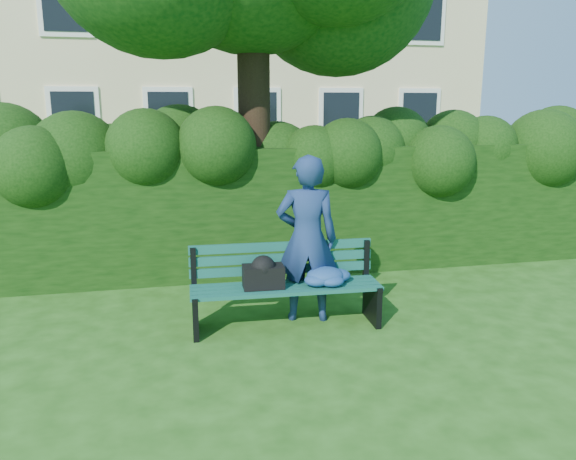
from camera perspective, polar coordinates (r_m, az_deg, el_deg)
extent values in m
plane|color=#214B12|center=(6.26, 1.20, -9.71)|extent=(80.00, 80.00, 0.00)
cube|color=white|center=(15.77, -20.91, 10.56)|extent=(1.30, 0.08, 1.60)
cube|color=black|center=(15.73, -20.93, 10.55)|extent=(1.05, 0.04, 1.35)
cube|color=white|center=(15.61, -12.01, 11.09)|extent=(1.30, 0.08, 1.60)
cube|color=black|center=(15.57, -12.01, 11.09)|extent=(1.05, 0.04, 1.35)
cube|color=white|center=(15.82, -3.11, 11.37)|extent=(1.30, 0.08, 1.60)
cube|color=black|center=(15.78, -3.09, 11.37)|extent=(1.05, 0.04, 1.35)
cube|color=white|center=(16.38, 5.37, 11.38)|extent=(1.30, 0.08, 1.60)
cube|color=black|center=(16.34, 5.41, 11.38)|extent=(1.05, 0.04, 1.35)
cube|color=white|center=(17.26, 13.13, 11.18)|extent=(1.30, 0.08, 1.60)
cube|color=black|center=(17.22, 13.19, 11.18)|extent=(1.05, 0.04, 1.35)
cube|color=white|center=(15.94, -21.76, 20.64)|extent=(1.30, 0.08, 1.60)
cube|color=black|center=(15.90, -21.78, 20.66)|extent=(1.05, 0.04, 1.35)
cube|color=white|center=(15.79, -12.51, 21.30)|extent=(1.30, 0.08, 1.60)
cube|color=black|center=(15.75, -12.51, 21.32)|extent=(1.05, 0.04, 1.35)
cube|color=white|center=(15.99, -3.24, 21.45)|extent=(1.30, 0.08, 1.60)
cube|color=black|center=(15.95, -3.22, 21.47)|extent=(1.05, 0.04, 1.35)
cube|color=white|center=(16.55, 5.58, 21.12)|extent=(1.30, 0.08, 1.60)
cube|color=black|center=(16.51, 5.63, 21.14)|extent=(1.05, 0.04, 1.35)
cube|color=white|center=(17.42, 13.63, 20.42)|extent=(1.30, 0.08, 1.60)
cube|color=black|center=(17.38, 13.69, 20.43)|extent=(1.05, 0.04, 1.35)
cube|color=black|center=(8.08, -2.44, 2.12)|extent=(10.00, 1.00, 1.80)
cylinder|color=black|center=(7.93, -3.46, 11.83)|extent=(0.44, 0.44, 4.53)
cube|color=#0D433C|center=(5.91, 0.11, -6.44)|extent=(2.05, 0.18, 0.04)
cube|color=#0D433C|center=(6.02, -0.10, -6.07)|extent=(2.05, 0.18, 0.04)
cube|color=#0D433C|center=(6.14, -0.29, -5.71)|extent=(2.05, 0.18, 0.04)
cube|color=#0D433C|center=(6.25, -0.48, -5.36)|extent=(2.05, 0.18, 0.04)
cube|color=#0D433C|center=(6.28, -0.61, -4.01)|extent=(2.05, 0.12, 0.10)
cube|color=#0D433C|center=(6.26, -0.62, -2.85)|extent=(2.05, 0.12, 0.10)
cube|color=#0D433C|center=(6.23, -0.64, -1.67)|extent=(2.05, 0.12, 0.10)
cube|color=black|center=(6.08, -9.40, -8.38)|extent=(0.08, 0.50, 0.44)
cube|color=black|center=(6.18, -9.58, -3.80)|extent=(0.06, 0.06, 0.45)
cube|color=black|center=(5.95, -9.46, -6.58)|extent=(0.08, 0.42, 0.05)
cube|color=black|center=(6.39, 8.53, -7.28)|extent=(0.08, 0.50, 0.44)
cube|color=black|center=(6.49, 7.93, -2.95)|extent=(0.06, 0.06, 0.45)
cube|color=black|center=(6.27, 8.75, -5.55)|extent=(0.08, 0.42, 0.05)
cube|color=white|center=(5.99, -2.02, -5.87)|extent=(0.18, 0.14, 0.02)
cube|color=black|center=(6.00, -2.53, -4.74)|extent=(0.44, 0.27, 0.24)
imported|color=navy|center=(6.19, 1.93, -0.92)|extent=(0.76, 0.58, 1.86)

